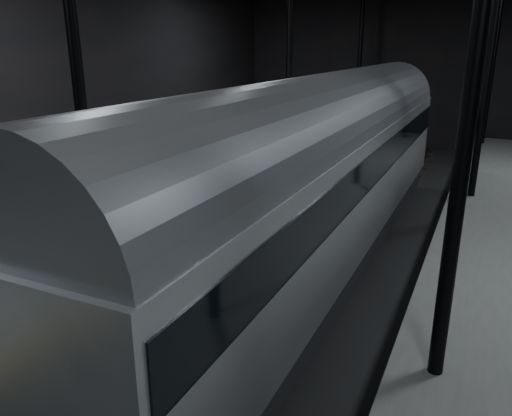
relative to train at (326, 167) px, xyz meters
The scene contains 6 objects.
ground 3.45m from the train, 89.99° to the right, with size 44.00×44.00×0.00m, color black.
platform_left 8.08m from the train, 169.39° to the right, with size 9.00×43.80×1.00m, color #595956.
tactile_strip 4.14m from the train, 156.61° to the right, with size 0.50×43.80×0.01m, color brown.
track 3.39m from the train, 89.99° to the right, with size 2.40×43.00×0.24m.
train is the anchor object (origin of this frame).
woman 4.61m from the train, 168.22° to the left, with size 0.57×0.37×1.56m, color tan.
Camera 1 is at (4.11, -12.12, 6.47)m, focal length 35.00 mm.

